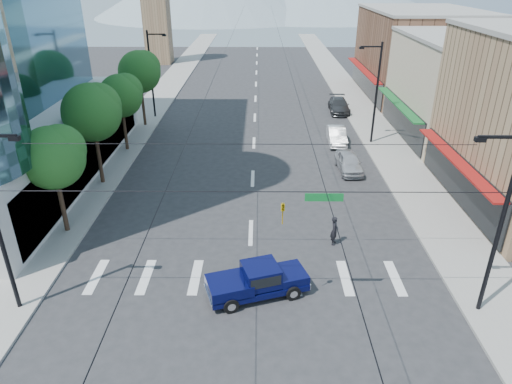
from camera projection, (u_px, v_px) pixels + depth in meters
ground at (249, 296)px, 22.42m from camera, size 160.00×160.00×0.00m
sidewalk_left at (162, 94)px, 58.40m from camera, size 4.00×120.00×0.15m
sidewalk_right at (349, 94)px, 58.23m from camera, size 4.00×120.00×0.15m
shop_mid at (472, 90)px, 41.86m from camera, size 12.00×14.00×9.00m
shop_far at (418, 55)px, 56.01m from camera, size 12.00×18.00×10.00m
tree_near at (55, 155)px, 25.78m from camera, size 3.65×3.64×6.71m
tree_midnear at (94, 110)px, 31.80m from camera, size 4.09×4.09×7.52m
tree_midfar at (122, 94)px, 38.35m from camera, size 3.65×3.64×6.71m
tree_far at (141, 70)px, 44.38m from camera, size 4.09×4.09×7.52m
signal_rig at (252, 224)px, 19.48m from camera, size 21.80×0.20×9.00m
lamp_pole_nw at (152, 71)px, 47.27m from camera, size 2.00×0.25×9.00m
lamp_pole_ne at (375, 90)px, 39.93m from camera, size 2.00×0.25×9.00m
pickup_truck at (257, 280)px, 22.11m from camera, size 5.24×3.18×1.68m
pedestrian at (334, 230)px, 26.30m from camera, size 0.55×0.72×1.78m
parked_car_near at (349, 162)px, 36.02m from camera, size 1.91×4.37×1.46m
parked_car_mid at (337, 136)px, 41.80m from camera, size 1.75×4.52×1.47m
parked_car_far at (339, 105)px, 50.97m from camera, size 2.31×5.26×1.50m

